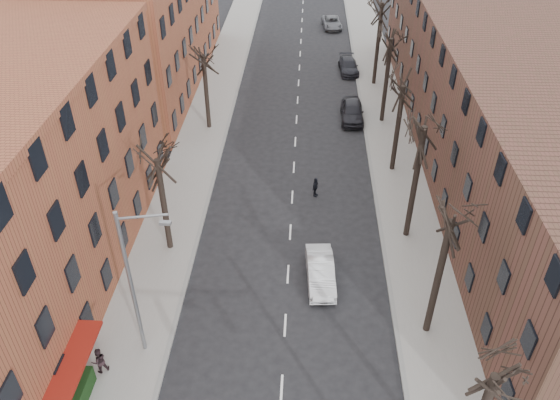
# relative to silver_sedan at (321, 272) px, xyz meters

# --- Properties ---
(sidewalk_left) EXTENTS (4.00, 90.00, 0.15)m
(sidewalk_left) POSITION_rel_silver_sedan_xyz_m (-9.93, 19.45, -0.65)
(sidewalk_left) COLOR gray
(sidewalk_left) RESTS_ON ground
(sidewalk_right) EXTENTS (4.00, 90.00, 0.15)m
(sidewalk_right) POSITION_rel_silver_sedan_xyz_m (6.07, 19.45, -0.65)
(sidewalk_right) COLOR gray
(sidewalk_right) RESTS_ON ground
(building_left_far) EXTENTS (12.00, 28.00, 14.00)m
(building_left_far) POSITION_rel_silver_sedan_xyz_m (-17.93, 28.45, 6.27)
(building_left_far) COLOR brown
(building_left_far) RESTS_ON ground
(building_right) EXTENTS (12.00, 50.00, 10.00)m
(building_right) POSITION_rel_silver_sedan_xyz_m (14.07, 14.45, 4.27)
(building_right) COLOR #4C2B23
(building_right) RESTS_ON ground
(tree_right_b) EXTENTS (5.20, 5.20, 10.80)m
(tree_right_b) POSITION_rel_silver_sedan_xyz_m (5.67, -3.55, -0.73)
(tree_right_b) COLOR black
(tree_right_b) RESTS_ON ground
(tree_right_c) EXTENTS (5.20, 5.20, 11.60)m
(tree_right_c) POSITION_rel_silver_sedan_xyz_m (5.67, 4.45, -0.73)
(tree_right_c) COLOR black
(tree_right_c) RESTS_ON ground
(tree_right_d) EXTENTS (5.20, 5.20, 10.00)m
(tree_right_d) POSITION_rel_silver_sedan_xyz_m (5.67, 12.45, -0.73)
(tree_right_d) COLOR black
(tree_right_d) RESTS_ON ground
(tree_right_e) EXTENTS (5.20, 5.20, 10.80)m
(tree_right_e) POSITION_rel_silver_sedan_xyz_m (5.67, 20.45, -0.73)
(tree_right_e) COLOR black
(tree_right_e) RESTS_ON ground
(tree_right_f) EXTENTS (5.20, 5.20, 11.60)m
(tree_right_f) POSITION_rel_silver_sedan_xyz_m (5.67, 28.45, -0.73)
(tree_right_f) COLOR black
(tree_right_f) RESTS_ON ground
(tree_left_a) EXTENTS (5.20, 5.20, 9.50)m
(tree_left_a) POSITION_rel_silver_sedan_xyz_m (-9.53, 2.45, -0.73)
(tree_left_a) COLOR black
(tree_left_a) RESTS_ON ground
(tree_left_b) EXTENTS (5.20, 5.20, 9.50)m
(tree_left_b) POSITION_rel_silver_sedan_xyz_m (-9.53, 18.45, -0.73)
(tree_left_b) COLOR black
(tree_left_b) RESTS_ON ground
(streetlight) EXTENTS (2.45, 0.22, 9.03)m
(streetlight) POSITION_rel_silver_sedan_xyz_m (-8.96, -5.55, 4.28)
(streetlight) COLOR slate
(streetlight) RESTS_ON ground
(silver_sedan) EXTENTS (1.86, 4.53, 1.46)m
(silver_sedan) POSITION_rel_silver_sedan_xyz_m (0.00, 0.00, 0.00)
(silver_sedan) COLOR silver
(silver_sedan) RESTS_ON ground
(parked_car_near) EXTENTS (1.99, 4.88, 1.66)m
(parked_car_near) POSITION_rel_silver_sedan_xyz_m (3.01, 20.73, 0.10)
(parked_car_near) COLOR black
(parked_car_near) RESTS_ON ground
(parked_car_mid) EXTENTS (2.16, 4.69, 1.33)m
(parked_car_mid) POSITION_rel_silver_sedan_xyz_m (3.26, 31.49, -0.06)
(parked_car_mid) COLOR black
(parked_car_mid) RESTS_ON ground
(parked_car_far) EXTENTS (2.66, 4.94, 1.32)m
(parked_car_far) POSITION_rel_silver_sedan_xyz_m (1.87, 45.57, -0.07)
(parked_car_far) COLOR #5B5D63
(parked_car_far) RESTS_ON ground
(pedestrian_b) EXTENTS (0.95, 0.90, 1.54)m
(pedestrian_b) POSITION_rel_silver_sedan_xyz_m (-10.92, -7.06, 0.19)
(pedestrian_b) COLOR black
(pedestrian_b) RESTS_ON sidewalk_left
(pedestrian_crossing) EXTENTS (0.69, 0.97, 1.53)m
(pedestrian_crossing) POSITION_rel_silver_sedan_xyz_m (-0.29, 8.70, 0.03)
(pedestrian_crossing) COLOR black
(pedestrian_crossing) RESTS_ON ground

